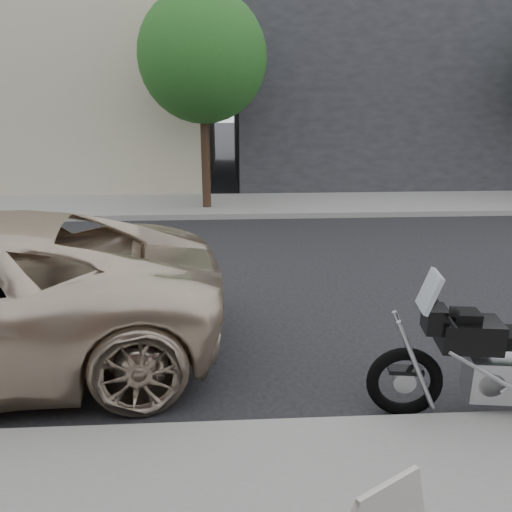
% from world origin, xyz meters
% --- Properties ---
extents(ground, '(120.00, 120.00, 0.00)m').
position_xyz_m(ground, '(0.00, 0.00, 0.00)').
color(ground, black).
rests_on(ground, ground).
extents(far_sidewalk, '(44.00, 3.00, 0.15)m').
position_xyz_m(far_sidewalk, '(0.00, -6.50, 0.07)').
color(far_sidewalk, gray).
rests_on(far_sidewalk, ground).
extents(far_building_dark, '(16.00, 11.00, 7.00)m').
position_xyz_m(far_building_dark, '(-7.00, -13.50, 3.50)').
color(far_building_dark, '#26262B').
rests_on(far_building_dark, ground).
extents(far_building_cream, '(14.00, 11.00, 8.00)m').
position_xyz_m(far_building_cream, '(9.00, -13.50, 4.00)').
color(far_building_cream, '#BAB095').
rests_on(far_building_cream, ground).
extents(street_tree_mid, '(3.40, 3.40, 5.70)m').
position_xyz_m(street_tree_mid, '(2.00, -6.00, 4.14)').
color(street_tree_mid, '#352318').
rests_on(street_tree_mid, far_sidewalk).
extents(motorcycle, '(2.47, 0.81, 1.57)m').
position_xyz_m(motorcycle, '(-1.37, 3.90, 0.68)').
color(motorcycle, black).
rests_on(motorcycle, ground).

